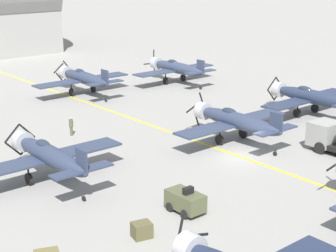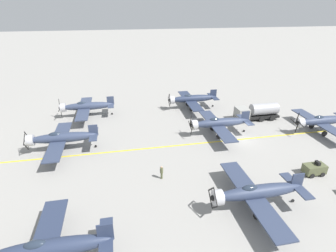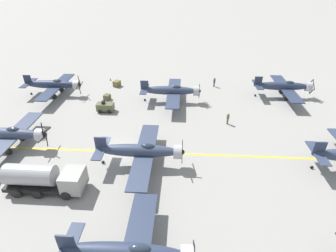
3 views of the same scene
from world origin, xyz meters
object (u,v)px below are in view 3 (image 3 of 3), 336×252
airplane_near_left (54,85)px  ground_crew_walking (214,82)px  airplane_near_center (9,134)px  traffic_cone (110,79)px  airplane_mid_left (172,91)px  ground_crew_inspecting (228,118)px  supply_crate_mid_lane (107,97)px  airplane_mid_center (141,151)px  supply_crate_by_tanker (117,84)px  airplane_far_left (284,86)px  fuel_tanker (45,178)px  tow_tractor (105,107)px

airplane_near_left → ground_crew_walking: bearing=109.8°
airplane_near_center → ground_crew_walking: (-21.35, 27.06, -1.04)m
airplane_near_center → traffic_cone: (-23.23, 6.58, -1.74)m
airplane_mid_left → airplane_near_left: bearing=-100.0°
ground_crew_inspecting → supply_crate_mid_lane: size_ratio=1.59×
airplane_near_left → supply_crate_mid_lane: 9.73m
airplane_mid_left → airplane_mid_center: bearing=-14.9°
airplane_near_left → airplane_mid_left: (1.35, 20.59, 0.00)m
supply_crate_by_tanker → traffic_cone: 3.49m
airplane_far_left → traffic_cone: airplane_far_left is taller
airplane_mid_center → fuel_tanker: airplane_mid_center is taller
airplane_near_center → ground_crew_walking: airplane_near_center is taller
tow_tractor → traffic_cone: size_ratio=4.73×
fuel_tanker → tow_tractor: size_ratio=3.08×
airplane_far_left → ground_crew_inspecting: airplane_far_left is taller
ground_crew_inspecting → tow_tractor: bearing=-98.5°
supply_crate_by_tanker → supply_crate_mid_lane: 5.97m
airplane_mid_center → tow_tractor: (-12.70, -7.65, -1.22)m
ground_crew_inspecting → traffic_cone: ground_crew_inspecting is taller
fuel_tanker → ground_crew_walking: 34.25m
tow_tractor → supply_crate_by_tanker: bearing=-177.0°
airplane_far_left → traffic_cone: bearing=-112.7°
airplane_far_left → ground_crew_walking: (-3.99, -11.43, -1.04)m
airplane_mid_center → airplane_near_center: 16.96m
airplane_mid_center → fuel_tanker: 10.12m
airplane_near_left → airplane_mid_left: airplane_near_left is taller
airplane_mid_left → airplane_near_center: airplane_near_center is taller
airplane_mid_left → ground_crew_inspecting: airplane_mid_left is taller
airplane_mid_center → airplane_far_left: size_ratio=1.00×
airplane_near_center → ground_crew_inspecting: size_ratio=6.86×
traffic_cone → airplane_near_left: bearing=-46.0°
fuel_tanker → ground_crew_inspecting: (-14.36, 20.07, -0.56)m
airplane_mid_left → fuel_tanker: airplane_mid_left is taller
tow_tractor → ground_crew_walking: 21.09m
airplane_mid_left → supply_crate_mid_lane: bearing=-96.9°
airplane_mid_left → ground_crew_inspecting: size_ratio=6.86×
airplane_mid_left → airplane_near_center: size_ratio=1.00×
ground_crew_walking → supply_crate_by_tanker: bearing=-87.0°
airplane_mid_center → tow_tractor: airplane_mid_center is taller
airplane_mid_left → ground_crew_walking: 10.50m
airplane_near_center → ground_crew_walking: bearing=143.5°
airplane_near_left → airplane_far_left: size_ratio=1.00×
traffic_cone → ground_crew_walking: bearing=84.7°
ground_crew_walking → airplane_mid_center: bearing=-23.4°
ground_crew_walking → ground_crew_inspecting: size_ratio=1.02×
airplane_near_left → supply_crate_mid_lane: bearing=91.1°
airplane_far_left → airplane_mid_left: bearing=-93.3°
airplane_near_center → traffic_cone: size_ratio=21.82×
ground_crew_inspecting → supply_crate_by_tanker: 23.12m
airplane_far_left → supply_crate_mid_lane: 30.41m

